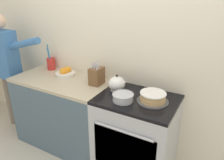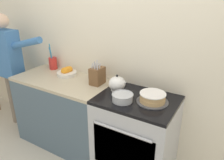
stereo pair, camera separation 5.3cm
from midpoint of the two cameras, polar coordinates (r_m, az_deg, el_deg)
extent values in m
cube|color=silver|center=(2.37, 4.41, 8.94)|extent=(8.00, 0.04, 2.60)
cube|color=#4C6070|center=(2.84, -11.63, -8.33)|extent=(1.17, 0.59, 0.85)
cube|color=#BCAD8E|center=(2.64, -12.37, -0.10)|extent=(1.17, 0.59, 0.03)
cube|color=#B7BABF|center=(2.38, 6.76, -14.62)|extent=(0.77, 0.59, 0.85)
cube|color=black|center=(2.16, 3.43, -18.27)|extent=(0.63, 0.01, 0.47)
cylinder|color=#B7BABF|center=(1.99, 3.24, -13.29)|extent=(0.58, 0.02, 0.02)
cube|color=black|center=(2.14, 7.29, -5.23)|extent=(0.77, 0.59, 0.03)
cylinder|color=#4C4C51|center=(2.10, 11.18, -5.57)|extent=(0.30, 0.30, 0.01)
cylinder|color=tan|center=(2.09, 11.23, -4.99)|extent=(0.24, 0.24, 0.04)
cylinder|color=tan|center=(2.07, 11.31, -4.07)|extent=(0.23, 0.23, 0.04)
cylinder|color=white|center=(2.06, 11.35, -3.50)|extent=(0.24, 0.24, 0.01)
cylinder|color=white|center=(2.29, 1.96, -2.60)|extent=(0.12, 0.12, 0.01)
ellipsoid|color=white|center=(2.26, 1.99, -0.95)|extent=(0.18, 0.18, 0.15)
cone|color=white|center=(2.21, 3.92, -0.77)|extent=(0.09, 0.04, 0.08)
sphere|color=black|center=(2.23, 2.02, 1.12)|extent=(0.02, 0.02, 0.02)
cylinder|color=#B7BABF|center=(2.06, 3.49, -4.67)|extent=(0.19, 0.19, 0.07)
torus|color=#B7BABF|center=(2.05, 3.51, -3.74)|extent=(0.21, 0.21, 0.01)
cube|color=brown|center=(2.41, -3.24, 1.09)|extent=(0.12, 0.17, 0.19)
cylinder|color=#B2B2B7|center=(2.36, -4.54, 3.70)|extent=(0.01, 0.03, 0.06)
cylinder|color=#B2B2B7|center=(2.34, -3.84, 3.67)|extent=(0.01, 0.03, 0.07)
cylinder|color=#B2B2B7|center=(2.32, -3.11, 3.58)|extent=(0.01, 0.03, 0.07)
cylinder|color=#B2B2B7|center=(2.39, -4.06, 4.07)|extent=(0.01, 0.03, 0.07)
cylinder|color=#B2B2B7|center=(2.36, -3.39, 4.17)|extent=(0.01, 0.04, 0.09)
cylinder|color=#B2B2B7|center=(2.35, -2.57, 3.68)|extent=(0.01, 0.03, 0.06)
cylinder|color=red|center=(2.98, -14.67, 4.26)|extent=(0.10, 0.10, 0.15)
cylinder|color=teal|center=(2.94, -15.15, 5.94)|extent=(0.05, 0.01, 0.24)
cylinder|color=#A37A51|center=(2.94, -15.27, 6.15)|extent=(0.05, 0.04, 0.26)
cylinder|color=teal|center=(2.92, -15.08, 6.38)|extent=(0.04, 0.02, 0.29)
cylinder|color=teal|center=(2.95, -15.27, 6.22)|extent=(0.04, 0.05, 0.26)
cylinder|color=silver|center=(2.73, -11.18, 1.67)|extent=(0.24, 0.24, 0.04)
sphere|color=orange|center=(2.70, -11.95, 2.34)|extent=(0.07, 0.07, 0.07)
sphere|color=orange|center=(2.69, -11.71, 2.35)|extent=(0.08, 0.08, 0.08)
sphere|color=orange|center=(2.74, -10.49, 2.76)|extent=(0.08, 0.08, 0.08)
sphere|color=orange|center=(2.73, -10.98, 2.65)|extent=(0.08, 0.08, 0.08)
sphere|color=orange|center=(2.71, -11.17, 2.54)|extent=(0.08, 0.08, 0.08)
cylinder|color=#7A6B5B|center=(3.50, -24.08, -4.50)|extent=(0.11, 0.11, 0.76)
cylinder|color=#7A6B5B|center=(3.38, -22.46, -5.20)|extent=(0.11, 0.11, 0.76)
cube|color=#3D70AD|center=(3.20, -25.19, 6.23)|extent=(0.34, 0.20, 0.63)
cylinder|color=#3D70AD|center=(2.84, -21.16, 8.94)|extent=(0.53, 0.08, 0.21)
sphere|color=beige|center=(3.12, -26.51, 13.67)|extent=(0.18, 0.18, 0.18)
camera|label=1|loc=(0.03, -89.30, 0.29)|focal=35.00mm
camera|label=2|loc=(0.03, 90.70, -0.29)|focal=35.00mm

